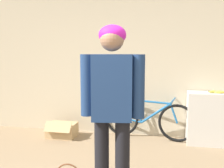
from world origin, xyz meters
name	(u,v)px	position (x,y,z in m)	size (l,w,h in m)	color
wall_back	(120,63)	(0.00, 2.95, 1.30)	(8.00, 0.07, 2.60)	beige
side_shelf	(212,118)	(1.57, 2.69, 0.43)	(0.79, 0.42, 0.85)	beige
person	(112,98)	(0.31, 0.72, 1.06)	(0.63, 0.29, 1.76)	black
bicycle	(148,119)	(0.54, 2.76, 0.35)	(1.62, 0.47, 0.72)	black
banana	(219,92)	(1.65, 2.66, 0.87)	(0.33, 0.09, 0.04)	#EAD64C
cardboard_box	(62,130)	(-0.97, 2.53, 0.12)	(0.49, 0.44, 0.31)	tan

